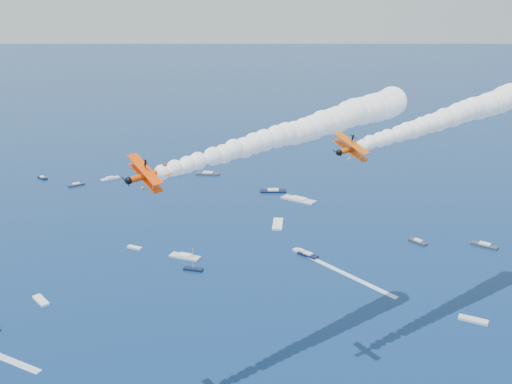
{
  "coord_description": "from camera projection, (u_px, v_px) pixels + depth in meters",
  "views": [
    {
      "loc": [
        6.52,
        -86.56,
        86.51
      ],
      "look_at": [
        2.38,
        17.66,
        50.75
      ],
      "focal_mm": 41.47,
      "sensor_mm": 36.0,
      "label": 1
    }
  ],
  "objects": [
    {
      "name": "biplane_trail",
      "position": [
        147.0,
        175.0,
        101.36
      ],
      "size": [
        12.98,
        13.36,
        9.1
      ],
      "primitive_type": null,
      "rotation": [
        -0.39,
        0.07,
        3.86
      ],
      "color": "#FF4305"
    },
    {
      "name": "smoke_trail_trail",
      "position": [
        295.0,
        132.0,
        120.86
      ],
      "size": [
        72.45,
        71.92,
        12.4
      ],
      "primitive_type": null,
      "rotation": [
        0.0,
        0.0,
        3.86
      ],
      "color": "white"
    },
    {
      "name": "spectator_boats",
      "position": [
        266.0,
        233.0,
        220.49
      ],
      "size": [
        221.75,
        172.27,
        0.7
      ],
      "color": "white",
      "rests_on": "ground"
    },
    {
      "name": "boat_wakes",
      "position": [
        188.0,
        309.0,
        169.13
      ],
      "size": [
        127.46,
        69.41,
        0.04
      ],
      "color": "white",
      "rests_on": "ground"
    },
    {
      "name": "biplane_lead",
      "position": [
        352.0,
        149.0,
        115.28
      ],
      "size": [
        12.09,
        12.62,
        8.21
      ],
      "primitive_type": null,
      "rotation": [
        -0.32,
        0.07,
        3.83
      ],
      "color": "#EB5204"
    },
    {
      "name": "smoke_trail_lead",
      "position": [
        459.0,
        114.0,
        133.84
      ],
      "size": [
        72.42,
        71.13,
        12.4
      ],
      "primitive_type": null,
      "rotation": [
        0.0,
        0.0,
        3.83
      ],
      "color": "white"
    }
  ]
}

